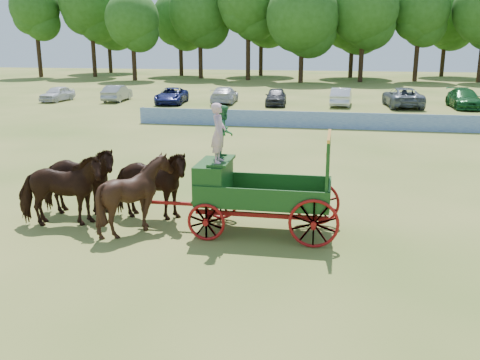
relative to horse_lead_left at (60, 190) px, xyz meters
name	(u,v)px	position (x,y,z in m)	size (l,w,h in m)	color
ground	(364,224)	(9.06, 1.80, -1.13)	(160.00, 160.00, 0.00)	#9E8F47
horse_lead_left	(60,190)	(0.00, 0.00, 0.00)	(1.22, 2.68, 2.26)	black
horse_lead_right	(78,181)	(0.00, 1.10, 0.00)	(1.22, 2.68, 2.26)	black
horse_wheel_left	(136,194)	(2.40, 0.00, 0.00)	(1.83, 2.06, 2.26)	black
horse_wheel_right	(149,185)	(2.40, 1.10, 0.00)	(1.22, 2.68, 2.26)	black
farm_dray	(239,177)	(5.35, 0.57, 0.53)	(6.00, 2.00, 3.83)	#A61210
sponsor_banner	(337,121)	(8.06, 19.80, -0.61)	(26.00, 0.08, 1.05)	#1B4195
parked_cars	(381,98)	(11.57, 31.83, -0.37)	(52.91, 7.14, 1.61)	silver
treeline	(322,10)	(5.34, 62.92, 8.08)	(89.60, 24.08, 14.93)	#382314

